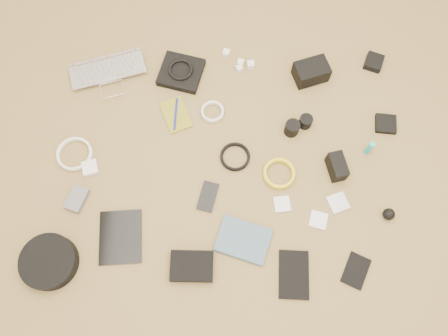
{
  "coord_description": "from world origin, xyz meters",
  "views": [
    {
      "loc": [
        0.02,
        -0.62,
        1.69
      ],
      "look_at": [
        0.01,
        -0.02,
        0.02
      ],
      "focal_mm": 35.0,
      "sensor_mm": 36.0,
      "label": 1
    }
  ],
  "objects_px": {
    "phone": "(208,197)",
    "headphone_case": "(49,262)",
    "laptop": "(110,79)",
    "dslr_camera": "(311,72)",
    "paperback": "(237,258)",
    "tablet": "(121,237)"
  },
  "relations": [
    {
      "from": "dslr_camera",
      "to": "laptop",
      "type": "bearing_deg",
      "value": 163.02
    },
    {
      "from": "laptop",
      "to": "paperback",
      "type": "relative_size",
      "value": 1.68
    },
    {
      "from": "paperback",
      "to": "dslr_camera",
      "type": "bearing_deg",
      "value": -4.33
    },
    {
      "from": "laptop",
      "to": "headphone_case",
      "type": "xyz_separation_m",
      "value": [
        -0.14,
        -0.8,
        0.02
      ]
    },
    {
      "from": "phone",
      "to": "headphone_case",
      "type": "height_order",
      "value": "headphone_case"
    },
    {
      "from": "laptop",
      "to": "paperback",
      "type": "distance_m",
      "value": 0.96
    },
    {
      "from": "laptop",
      "to": "dslr_camera",
      "type": "xyz_separation_m",
      "value": [
        0.88,
        0.03,
        0.03
      ]
    },
    {
      "from": "laptop",
      "to": "dslr_camera",
      "type": "bearing_deg",
      "value": -15.35
    },
    {
      "from": "laptop",
      "to": "tablet",
      "type": "distance_m",
      "value": 0.71
    },
    {
      "from": "phone",
      "to": "paperback",
      "type": "distance_m",
      "value": 0.27
    },
    {
      "from": "laptop",
      "to": "phone",
      "type": "relative_size",
      "value": 2.7
    },
    {
      "from": "dslr_camera",
      "to": "tablet",
      "type": "relative_size",
      "value": 0.67
    },
    {
      "from": "laptop",
      "to": "headphone_case",
      "type": "height_order",
      "value": "headphone_case"
    },
    {
      "from": "headphone_case",
      "to": "paperback",
      "type": "height_order",
      "value": "headphone_case"
    },
    {
      "from": "tablet",
      "to": "phone",
      "type": "xyz_separation_m",
      "value": [
        0.34,
        0.17,
        0.0
      ]
    },
    {
      "from": "phone",
      "to": "dslr_camera",
      "type": "bearing_deg",
      "value": 66.02
    },
    {
      "from": "laptop",
      "to": "tablet",
      "type": "bearing_deg",
      "value": -98.3
    },
    {
      "from": "phone",
      "to": "headphone_case",
      "type": "xyz_separation_m",
      "value": [
        -0.59,
        -0.27,
        0.02
      ]
    },
    {
      "from": "headphone_case",
      "to": "paperback",
      "type": "bearing_deg",
      "value": 2.0
    },
    {
      "from": "dslr_camera",
      "to": "paperback",
      "type": "xyz_separation_m",
      "value": [
        -0.32,
        -0.81,
        -0.03
      ]
    },
    {
      "from": "laptop",
      "to": "headphone_case",
      "type": "relative_size",
      "value": 1.57
    },
    {
      "from": "tablet",
      "to": "paperback",
      "type": "relative_size",
      "value": 1.07
    }
  ]
}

